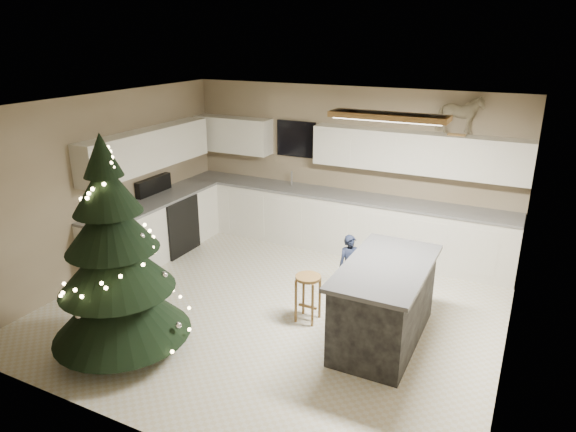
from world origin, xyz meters
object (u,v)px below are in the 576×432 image
object	(u,v)px
island	(384,302)
rocking_horse	(459,115)
toddler	(350,266)
christmas_tree	(116,268)
bar_stool	(308,287)

from	to	relation	value
island	rocking_horse	xyz separation A→B (m)	(0.24, 2.43, 1.81)
island	rocking_horse	bearing A→B (deg)	84.36
toddler	rocking_horse	size ratio (longest dim) A/B	1.26
christmas_tree	rocking_horse	bearing A→B (deg)	54.83
bar_stool	toddler	world-z (taller)	toddler
bar_stool	rocking_horse	world-z (taller)	rocking_horse
rocking_horse	christmas_tree	bearing A→B (deg)	131.58
island	toddler	xyz separation A→B (m)	(-0.72, 0.85, -0.05)
island	bar_stool	bearing A→B (deg)	179.84
bar_stool	toddler	distance (m)	0.88
christmas_tree	toddler	size ratio (longest dim) A/B	2.85
toddler	bar_stool	bearing A→B (deg)	-140.45
bar_stool	rocking_horse	distance (m)	3.27
island	bar_stool	xyz separation A→B (m)	(-0.95, 0.00, -0.03)
christmas_tree	toddler	bearing A→B (deg)	52.39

